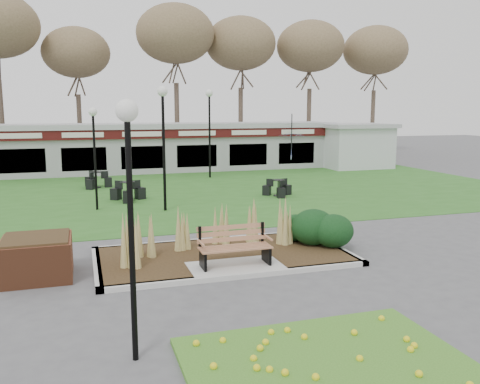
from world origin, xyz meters
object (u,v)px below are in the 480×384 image
object	(u,v)px
service_hut	(356,145)
lamp_post_mid_right	(94,136)
park_bench	(234,245)
brick_planter	(37,257)
lamp_post_near_left	(129,174)
bistro_set_b	(278,190)
bistro_set_c	(96,182)
patio_umbrella	(291,146)
lamp_post_mid_left	(163,121)
food_pavilion	(139,147)
bistro_set_a	(128,194)
lamp_post_far_right	(209,114)

from	to	relation	value
service_hut	lamp_post_mid_right	xyz separation A→B (m)	(-16.37, -9.38, 1.33)
park_bench	brick_planter	size ratio (longest dim) A/B	1.13
lamp_post_near_left	bistro_set_b	xyz separation A→B (m)	(7.46, 12.93, -2.59)
bistro_set_c	lamp_post_near_left	bearing A→B (deg)	-89.92
bistro_set_c	bistro_set_b	bearing A→B (deg)	-32.67
service_hut	lamp_post_near_left	bearing A→B (deg)	-126.99
bistro_set_b	lamp_post_near_left	bearing A→B (deg)	-119.99
park_bench	patio_umbrella	size ratio (longest dim) A/B	0.67
lamp_post_mid_right	lamp_post_mid_left	bearing A→B (deg)	-20.28
service_hut	bistro_set_c	world-z (taller)	service_hut
lamp_post_near_left	bistro_set_b	bearing A→B (deg)	60.01
food_pavilion	lamp_post_mid_right	xyz separation A→B (m)	(-2.87, -11.34, 1.31)
food_pavilion	lamp_post_mid_left	world-z (taller)	lamp_post_mid_left
food_pavilion	park_bench	bearing A→B (deg)	-90.00
lamp_post_near_left	lamp_post_mid_right	distance (m)	12.12
food_pavilion	patio_umbrella	xyz separation A→B (m)	(9.03, -1.96, 0.02)
bistro_set_a	food_pavilion	bearing A→B (deg)	80.76
brick_planter	lamp_post_mid_right	xyz separation A→B (m)	(1.53, 7.62, 2.31)
lamp_post_mid_right	bistro_set_b	xyz separation A→B (m)	(7.63, 0.80, -2.53)
park_bench	food_pavilion	bearing A→B (deg)	90.00
food_pavilion	bistro_set_a	distance (m)	9.93
bistro_set_c	park_bench	bearing A→B (deg)	-78.99
food_pavilion	lamp_post_near_left	size ratio (longest dim) A/B	6.29
lamp_post_mid_left	bistro_set_c	distance (m)	7.54
food_pavilion	lamp_post_near_left	bearing A→B (deg)	-96.56
park_bench	bistro_set_c	bearing A→B (deg)	101.01
lamp_post_near_left	service_hut	bearing A→B (deg)	53.01
food_pavilion	lamp_post_far_right	size ratio (longest dim) A/B	5.13
lamp_post_near_left	lamp_post_far_right	bearing A→B (deg)	72.78
lamp_post_far_right	patio_umbrella	bearing A→B (deg)	18.18
lamp_post_mid_right	patio_umbrella	xyz separation A→B (m)	(11.89, 9.38, -1.28)
brick_planter	bistro_set_b	xyz separation A→B (m)	(9.16, 8.43, -0.22)
patio_umbrella	lamp_post_mid_left	bearing A→B (deg)	-132.66
brick_planter	lamp_post_mid_right	bearing A→B (deg)	78.61
bistro_set_a	bistro_set_c	xyz separation A→B (m)	(-1.14, 3.99, -0.01)
park_bench	lamp_post_mid_right	distance (m)	9.12
brick_planter	lamp_post_mid_right	distance (m)	8.11
bistro_set_a	bistro_set_b	distance (m)	6.40
lamp_post_mid_right	bistro_set_c	distance (m)	6.14
brick_planter	lamp_post_near_left	distance (m)	5.37
lamp_post_mid_right	bistro_set_b	distance (m)	8.08
bistro_set_c	patio_umbrella	distance (m)	12.40
park_bench	food_pavilion	world-z (taller)	food_pavilion
food_pavilion	lamp_post_far_right	distance (m)	5.49
lamp_post_mid_right	lamp_post_far_right	size ratio (longest dim) A/B	0.80
brick_planter	lamp_post_near_left	bearing A→B (deg)	-69.26
brick_planter	bistro_set_a	bearing A→B (deg)	73.04
lamp_post_mid_right	patio_umbrella	distance (m)	15.20
bistro_set_a	service_hut	bearing A→B (deg)	27.24
lamp_post_near_left	lamp_post_mid_right	world-z (taller)	lamp_post_near_left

